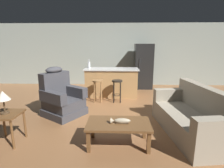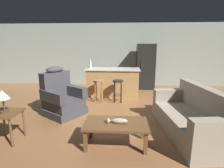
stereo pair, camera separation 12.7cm
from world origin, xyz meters
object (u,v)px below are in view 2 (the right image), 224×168
Objects in this scene: fish_figurine at (118,121)px; table_lamp at (2,96)px; coffee_table at (116,126)px; couch at (191,118)px; bar_stool_right at (118,87)px; kitchen_island at (113,82)px; refrigerator at (145,66)px; bottle_tall_green at (90,65)px; bar_stool_left at (99,87)px; end_table at (6,117)px; recliner_near_lamp at (62,98)px.

table_lamp is at bearing 179.74° from fish_figurine.
fish_figurine is (0.03, -0.02, 0.10)m from coffee_table.
table_lamp is (-3.43, -0.47, 0.53)m from couch.
kitchen_island is at bearing 107.57° from bar_stool_right.
coffee_table is 0.62× the size of refrigerator.
coffee_table is at bearing -103.25° from refrigerator.
refrigerator is 2.29m from bottle_tall_green.
kitchen_island is 1.02× the size of refrigerator.
bar_stool_left is (-0.63, 2.37, 0.11)m from coffee_table.
kitchen_island reaches higher than end_table.
coffee_table is at bearing 10.40° from couch.
kitchen_island is 1.76m from refrigerator.
kitchen_island is at bearing 95.12° from fish_figurine.
recliner_near_lamp is 2.04m from kitchen_island.
fish_figurine is 0.19× the size of refrigerator.
recliner_near_lamp is (-2.87, 0.87, 0.08)m from couch.
bar_stool_right is (1.94, 2.37, 0.01)m from end_table.
couch is 6.60× the size of bottle_tall_green.
recliner_near_lamp is (-1.42, 1.33, 0.06)m from coffee_table.
bar_stool_right is at bearing 50.72° from end_table.
kitchen_island is (1.74, 3.00, 0.02)m from end_table.
recliner_near_lamp reaches higher than fish_figurine.
couch is 2.83m from bar_stool_left.
kitchen_island reaches higher than couch.
bar_stool_right is 2.25× the size of bottle_tall_green.
refrigerator is (1.62, 1.83, 0.41)m from bar_stool_left.
table_lamp is 0.60× the size of bar_stool_right.
recliner_near_lamp reaches higher than table_lamp.
coffee_table is 1.62× the size of bar_stool_right.
bar_stool_left reaches higher than fish_figurine.
kitchen_island is (-0.27, 3.02, 0.02)m from fish_figurine.
coffee_table is 0.92× the size of recliner_near_lamp.
couch is at bearing -51.97° from bar_stool_right.
table_lamp is (-1.98, -0.01, 0.50)m from coffee_table.
table_lamp reaches higher than kitchen_island.
refrigerator reaches higher than bar_stool_right.
fish_figurine is at bearing -35.64° from coffee_table.
table_lamp is (-0.55, -1.34, 0.45)m from recliner_near_lamp.
end_table is (-3.43, -0.46, 0.12)m from couch.
recliner_near_lamp is at bearing -125.38° from kitchen_island.
recliner_near_lamp is 2.93× the size of table_lamp.
fish_figurine is 2.05m from table_lamp.
fish_figurine is 1.51m from couch.
bottle_tall_green is at bearing 109.83° from recliner_near_lamp.
kitchen_island is 0.66m from bar_stool_right.
bottle_tall_green is (0.42, 1.74, 0.64)m from recliner_near_lamp.
end_table reaches higher than fish_figurine.
bar_stool_left is at bearing -62.19° from bottle_tall_green.
table_lamp reaches higher than bar_stool_left.
couch is at bearing -56.31° from kitchen_island.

